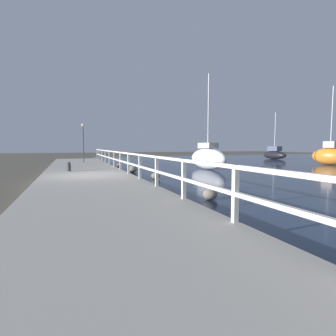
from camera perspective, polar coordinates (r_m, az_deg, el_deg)
name	(u,v)px	position (r m, az deg, el deg)	size (l,w,h in m)	color
ground_plane	(87,182)	(13.40, -17.13, -2.93)	(120.00, 120.00, 0.00)	#4C473D
dock_walkway	(87,179)	(13.38, -17.15, -2.20)	(4.29, 36.00, 0.34)	#9E998E
railing	(128,160)	(13.58, -8.60, 1.84)	(0.10, 32.50, 1.07)	silver
boulder_near_dock	(210,194)	(8.71, 9.18, -5.64)	(0.49, 0.44, 0.37)	slate
boulder_upstream	(119,165)	(22.47, -10.59, 0.62)	(0.39, 0.35, 0.29)	slate
boulder_far_strip	(133,169)	(17.42, -7.73, -0.26)	(0.61, 0.55, 0.45)	gray
boulder_downstream	(156,176)	(13.91, -2.71, -1.71)	(0.47, 0.42, 0.35)	slate
mooring_bollard	(69,167)	(15.74, -20.77, 0.30)	(0.21, 0.21, 0.52)	#333338
dock_lamp	(83,134)	(23.42, -17.99, 7.00)	(0.26, 0.26, 3.30)	#2D2D33
sailboat_black	(274,154)	(37.86, 22.14, 2.86)	(1.48, 3.90, 6.18)	black
sailboat_orange	(330,155)	(28.76, 31.79, 2.39)	(2.44, 3.43, 7.23)	orange
sailboat_white	(208,158)	(20.03, 8.66, 2.24)	(1.67, 4.21, 7.08)	white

